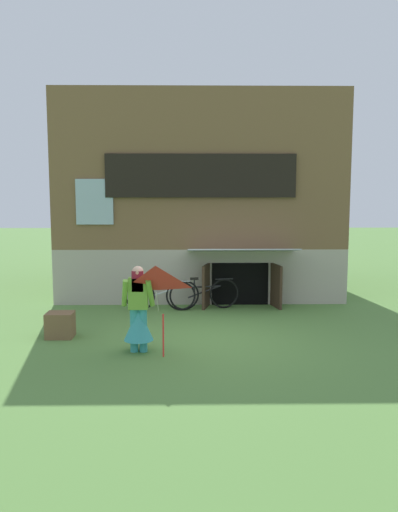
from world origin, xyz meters
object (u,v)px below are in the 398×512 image
object	(u,v)px
bicycle_silver	(160,295)
kite	(156,289)
wooden_crate	(60,325)
person	(138,316)
bicycle_black	(204,294)

from	to	relation	value
bicycle_silver	kite	bearing A→B (deg)	-87.95
kite	wooden_crate	distance (m)	2.64
person	wooden_crate	world-z (taller)	person
person	wooden_crate	size ratio (longest dim) A/B	2.98
person	bicycle_silver	size ratio (longest dim) A/B	0.92
person	kite	bearing A→B (deg)	-80.85
person	bicycle_silver	xyz separation A→B (m)	(0.20, 3.19, -0.27)
kite	bicycle_black	size ratio (longest dim) A/B	0.90
wooden_crate	bicycle_silver	bearing A→B (deg)	51.18
bicycle_black	wooden_crate	xyz separation A→B (m)	(-2.86, -2.38, -0.13)
kite	bicycle_black	xyz separation A→B (m)	(0.90, 3.86, -0.85)
bicycle_silver	wooden_crate	distance (m)	2.89
person	wooden_crate	bearing A→B (deg)	126.04
person	wooden_crate	xyz separation A→B (m)	(-1.61, 0.94, -0.40)
person	kite	world-z (taller)	person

